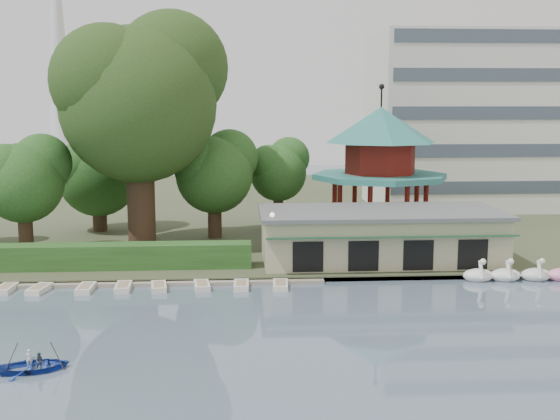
{
  "coord_description": "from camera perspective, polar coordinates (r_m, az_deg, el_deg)",
  "views": [
    {
      "loc": [
        -1.16,
        -30.68,
        12.47
      ],
      "look_at": [
        2.0,
        18.0,
        5.0
      ],
      "focal_mm": 45.0,
      "sensor_mm": 36.0,
      "label": 1
    }
  ],
  "objects": [
    {
      "name": "ground_plane",
      "position": [
        33.14,
        -1.48,
        -13.4
      ],
      "size": [
        220.0,
        220.0,
        0.0
      ],
      "primitive_type": "plane",
      "color": "slate",
      "rests_on": "ground"
    },
    {
      "name": "shore",
      "position": [
        83.59,
        -2.88,
        0.26
      ],
      "size": [
        220.0,
        70.0,
        0.4
      ],
      "primitive_type": "cube",
      "color": "#424930",
      "rests_on": "ground"
    },
    {
      "name": "embankment",
      "position": [
        49.55,
        -2.27,
        -5.7
      ],
      "size": [
        220.0,
        0.6,
        0.3
      ],
      "primitive_type": "cube",
      "color": "gray",
      "rests_on": "ground"
    },
    {
      "name": "small_trees",
      "position": [
        63.89,
        -14.59,
        2.8
      ],
      "size": [
        39.19,
        17.1,
        9.74
      ],
      "color": "#3A281C",
      "rests_on": "shore"
    },
    {
      "name": "office_building",
      "position": [
        86.6,
        19.41,
        6.41
      ],
      "size": [
        38.0,
        18.0,
        20.0
      ],
      "color": "silver",
      "rests_on": "shore"
    },
    {
      "name": "rowboat_with_passengers",
      "position": [
        35.61,
        -19.32,
        -11.51
      ],
      "size": [
        5.08,
        4.13,
        2.01
      ],
      "color": "#1D3BA2",
      "rests_on": "ground"
    },
    {
      "name": "big_tree",
      "position": [
        59.39,
        -11.28,
        9.36
      ],
      "size": [
        14.12,
        13.16,
        19.81
      ],
      "color": "#3A281C",
      "rests_on": "shore"
    },
    {
      "name": "lamp_post",
      "position": [
        50.58,
        -0.64,
        -1.69
      ],
      "size": [
        0.36,
        0.36,
        4.28
      ],
      "color": "black",
      "rests_on": "shore"
    },
    {
      "name": "boathouse",
      "position": [
        54.76,
        8.12,
        -2.01
      ],
      "size": [
        18.6,
        9.39,
        3.9
      ],
      "color": "#B8B18B",
      "rests_on": "shore"
    },
    {
      "name": "hedge",
      "position": [
        54.18,
        -18.47,
        -3.65
      ],
      "size": [
        30.0,
        2.0,
        1.8
      ],
      "primitive_type": "cube",
      "color": "#2B5922",
      "rests_on": "shore"
    },
    {
      "name": "dock",
      "position": [
        50.62,
        -16.04,
        -5.76
      ],
      "size": [
        34.0,
        1.6,
        0.24
      ],
      "primitive_type": "cube",
      "color": "gray",
      "rests_on": "ground"
    },
    {
      "name": "pavilion",
      "position": [
        64.24,
        8.14,
        4.17
      ],
      "size": [
        12.4,
        12.4,
        13.5
      ],
      "color": "#B8B18B",
      "rests_on": "shore"
    },
    {
      "name": "broadcast_tower",
      "position": [
        176.81,
        -17.68,
        15.3
      ],
      "size": [
        8.0,
        8.0,
        96.0
      ],
      "color": "silver",
      "rests_on": "ground"
    },
    {
      "name": "moored_rowboats",
      "position": [
        49.43,
        -17.14,
        -6.09
      ],
      "size": [
        30.37,
        2.7,
        0.36
      ],
      "color": "silver",
      "rests_on": "ground"
    }
  ]
}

